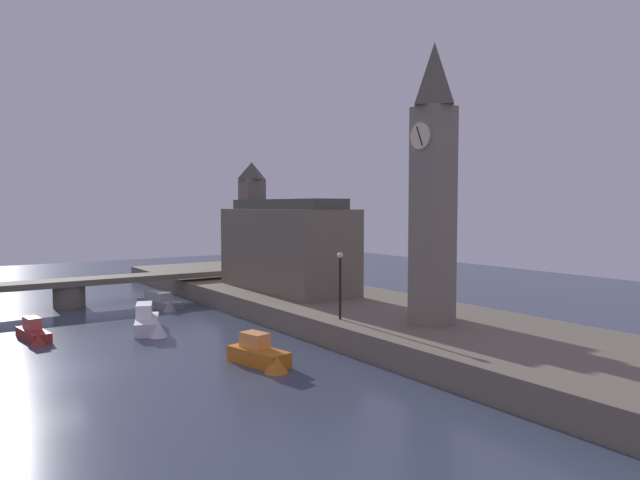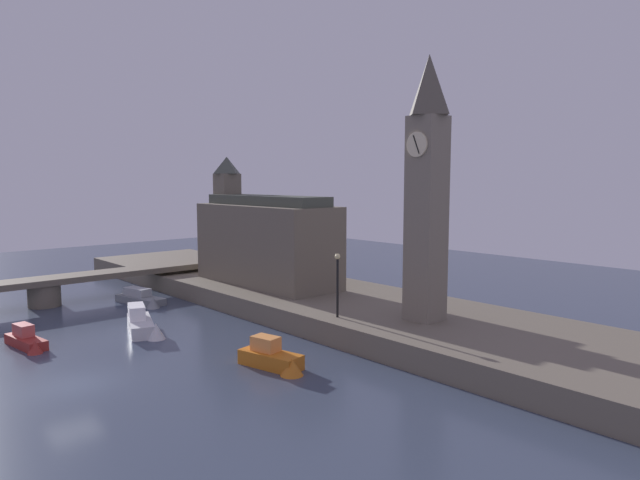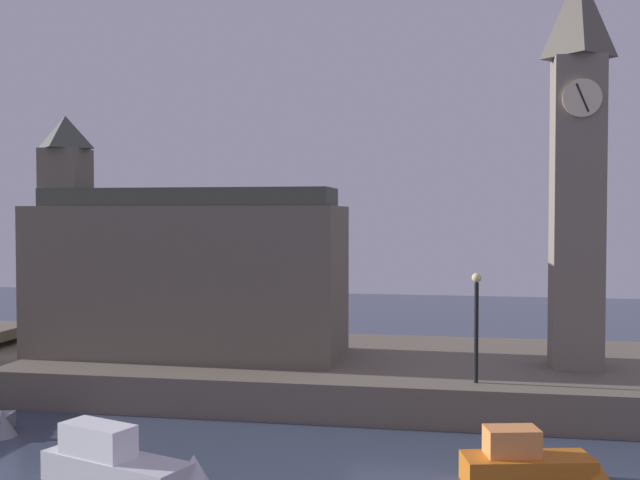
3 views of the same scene
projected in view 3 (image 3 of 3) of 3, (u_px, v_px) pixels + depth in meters
The scene contains 6 objects.
far_embankment at pixel (401, 374), 33.31m from camera, with size 70.00×12.00×1.50m, color #6B6051.
clock_tower at pixel (577, 162), 30.78m from camera, with size 2.17×2.23×16.23m.
parliament_hall at pixel (180, 272), 34.07m from camera, with size 13.82×5.28×10.80m.
streetlamp at pixel (476, 315), 28.11m from camera, with size 0.36×0.36×4.10m.
boat_ferry_white at pixel (128, 465), 21.57m from camera, with size 5.57×2.94×1.87m.
boat_patrol_orange at pixel (539, 466), 21.73m from camera, with size 4.52×2.14×1.62m.
Camera 3 is at (2.37, -13.20, 7.78)m, focal length 42.56 mm.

